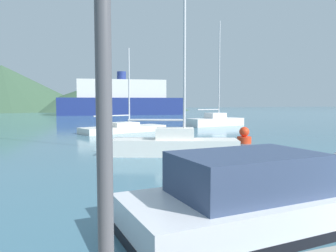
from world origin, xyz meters
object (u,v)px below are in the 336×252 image
(sailboat_middle, at_px, (124,128))
(ferry_distant, at_px, (122,100))
(motorboat_near, at_px, (289,199))
(buoy_marker, at_px, (244,136))
(sailboat_outer, at_px, (175,143))
(sailboat_inner, at_px, (215,121))

(sailboat_middle, distance_m, ferry_distant, 35.67)
(motorboat_near, bearing_deg, buoy_marker, 56.17)
(buoy_marker, bearing_deg, sailboat_outer, -153.43)
(motorboat_near, bearing_deg, ferry_distant, 76.83)
(sailboat_inner, distance_m, ferry_distant, 31.55)
(sailboat_inner, relative_size, buoy_marker, 10.81)
(buoy_marker, bearing_deg, motorboat_near, -118.87)
(sailboat_inner, xyz_separation_m, ferry_distant, (-3.24, 31.30, 2.31))
(sailboat_outer, bearing_deg, buoy_marker, 48.22)
(sailboat_middle, relative_size, sailboat_outer, 0.73)
(motorboat_near, distance_m, sailboat_inner, 26.99)
(sailboat_outer, bearing_deg, sailboat_middle, 110.74)
(sailboat_outer, relative_size, buoy_marker, 10.45)
(motorboat_near, relative_size, sailboat_outer, 0.67)
(motorboat_near, relative_size, buoy_marker, 6.97)
(sailboat_middle, distance_m, sailboat_outer, 12.24)
(sailboat_inner, xyz_separation_m, buoy_marker, (-4.96, -13.02, -0.14))
(motorboat_near, height_order, sailboat_middle, sailboat_middle)
(motorboat_near, bearing_deg, sailboat_inner, 60.31)
(sailboat_inner, distance_m, sailboat_middle, 10.92)
(motorboat_near, relative_size, sailboat_inner, 0.64)
(motorboat_near, height_order, ferry_distant, ferry_distant)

